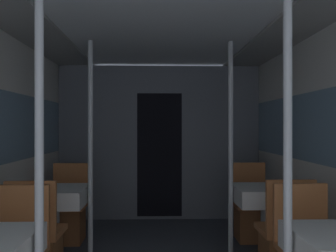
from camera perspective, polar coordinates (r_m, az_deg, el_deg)
name	(u,v)px	position (r m, az deg, el deg)	size (l,w,h in m)	color
wall_right	(329,149)	(3.57, 23.35, -3.27)	(0.05, 6.27, 2.20)	silver
ceiling_panel	(162,21)	(3.35, -0.94, 15.75)	(2.93, 6.27, 0.07)	silver
bulkhead_far	(159,143)	(5.41, -1.31, -2.55)	(2.87, 0.09, 2.20)	slate
support_pole_left_0	(39,167)	(2.26, -19.03, -5.99)	(0.05, 0.05, 2.20)	silver
dining_table_left_1	(55,199)	(4.01, -16.89, -10.63)	(0.63, 0.63, 0.71)	#4C4C51
chair_left_near_1	(37,249)	(3.56, -19.36, -17.30)	(0.42, 0.42, 0.89)	#9C5B31
chair_left_far_1	(68,217)	(4.61, -15.03, -13.28)	(0.42, 0.42, 0.89)	#9C5B31
support_pole_left_1	(90,149)	(3.87, -11.74, -3.50)	(0.05, 0.05, 2.20)	silver
support_pole_right_0	(288,167)	(2.29, 17.78, -5.91)	(0.05, 0.05, 2.20)	silver
dining_table_right_1	(265,198)	(4.03, 14.62, -10.56)	(0.63, 0.63, 0.71)	#4C4C51
chair_right_near_1	(284,247)	(3.59, 17.29, -17.15)	(0.42, 0.42, 0.89)	#9C5B31
chair_right_far_1	(251,216)	(4.63, 12.59, -13.21)	(0.42, 0.42, 0.89)	#9C5B31
support_pole_right_1	(231,149)	(3.89, 9.52, -3.48)	(0.05, 0.05, 2.20)	silver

